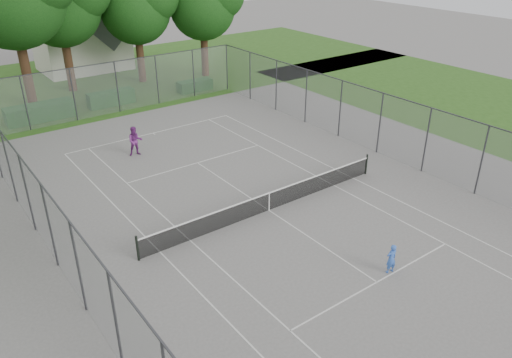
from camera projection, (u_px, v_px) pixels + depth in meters
ground at (269, 210)px, 22.70m from camera, size 120.00×120.00×0.00m
grass_far at (77, 83)px, 41.36m from camera, size 60.00×20.00×0.00m
court_markings at (269, 210)px, 22.70m from camera, size 11.03×23.83×0.01m
tennis_net at (269, 201)px, 22.47m from camera, size 12.87×0.10×1.10m
perimeter_fence at (270, 175)px, 21.88m from camera, size 18.08×34.08×3.52m
tree_far_midright at (136, 3)px, 38.98m from camera, size 6.32×5.77×9.09m
tree_far_right at (203, 1)px, 40.66m from camera, size 6.25×5.71×8.98m
hedge_left at (40, 112)px, 33.13m from camera, size 4.38×1.32×1.10m
hedge_mid at (111, 98)px, 35.93m from camera, size 3.33×0.95×1.05m
hedge_right at (195, 86)px, 39.16m from camera, size 2.77×1.01×0.83m
house at (79, 28)px, 43.73m from camera, size 7.30×5.65×9.08m
girl_player at (391, 259)px, 18.38m from camera, size 0.48×0.36×1.21m
woman_player at (135, 141)px, 27.87m from camera, size 0.97×0.84×1.68m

